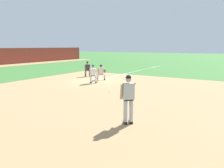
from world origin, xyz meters
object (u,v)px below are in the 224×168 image
first_baseman (101,72)px  baserunner (93,73)px  baseball (110,92)px  umpire (88,68)px  first_base_bag (95,80)px  pitcher (129,96)px

first_baseman → baserunner: 1.69m
baseball → umpire: (5.20, 5.77, 0.76)m
first_base_bag → baseball: bearing=-134.2°
first_base_bag → first_baseman: first_baseman is taller
pitcher → first_baseman: 10.86m
first_base_bag → pitcher: 10.80m
first_baseman → baserunner: size_ratio=0.92×
first_base_bag → umpire: size_ratio=0.26×
first_baseman → baseball: bearing=-140.1°
baseball → first_baseman: size_ratio=0.06×
first_base_bag → baseball: 5.12m
baseball → first_baseman: first_baseman is taller
first_base_bag → pitcher: pitcher is taller
baserunner → first_base_bag: bearing=28.8°
pitcher → baserunner: 9.40m
pitcher → umpire: bearing=44.2°
first_base_bag → first_baseman: 0.87m
pitcher → baserunner: pitcher is taller
baseball → umpire: umpire is taller
baseball → baserunner: baserunner is taller
baserunner → umpire: bearing=44.1°
first_baseman → first_base_bag: bearing=142.5°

